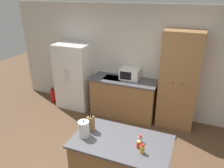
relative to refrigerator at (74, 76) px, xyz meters
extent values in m
cube|color=beige|center=(1.87, 0.34, 0.47)|extent=(7.20, 0.06, 2.60)
cube|color=white|center=(0.00, 0.00, 0.00)|extent=(0.85, 0.62, 1.66)
cylinder|color=silver|center=(-0.04, -0.33, 0.13)|extent=(0.02, 0.02, 0.30)
cylinder|color=silver|center=(0.04, -0.33, 0.13)|extent=(0.02, 0.02, 0.30)
cube|color=olive|center=(1.34, 0.01, -0.38)|extent=(1.53, 0.59, 0.90)
cube|color=#4C4C51|center=(1.34, 0.01, 0.09)|extent=(1.57, 0.63, 0.03)
cube|color=#9EA0A3|center=(1.06, 0.01, 0.10)|extent=(0.44, 0.34, 0.01)
cube|color=olive|center=(2.56, 0.06, 0.24)|extent=(0.79, 0.51, 2.13)
sphere|color=black|center=(2.46, -0.21, 0.28)|extent=(0.02, 0.02, 0.02)
sphere|color=black|center=(2.65, -0.21, 0.28)|extent=(0.02, 0.02, 0.02)
cube|color=olive|center=(2.03, -2.09, -0.40)|extent=(1.33, 0.75, 0.87)
cube|color=#4C4C51|center=(2.03, -2.09, 0.05)|extent=(1.39, 0.81, 0.03)
cube|color=white|center=(1.45, 0.11, 0.24)|extent=(0.44, 0.35, 0.26)
cube|color=black|center=(1.40, -0.07, 0.24)|extent=(0.26, 0.01, 0.18)
cube|color=olive|center=(1.51, -2.02, 0.19)|extent=(0.10, 0.09, 0.23)
cylinder|color=black|center=(1.48, -2.02, 0.34)|extent=(0.02, 0.02, 0.08)
cylinder|color=black|center=(1.50, -2.03, 0.33)|extent=(0.02, 0.02, 0.06)
cylinder|color=black|center=(1.52, -2.02, 0.33)|extent=(0.02, 0.02, 0.06)
cylinder|color=black|center=(1.54, -2.03, 0.33)|extent=(0.02, 0.02, 0.07)
cylinder|color=#B2281E|center=(2.29, -2.14, 0.12)|extent=(0.06, 0.06, 0.09)
cylinder|color=#E5DB4C|center=(2.29, -2.14, 0.17)|extent=(0.05, 0.05, 0.02)
cylinder|color=gold|center=(2.36, -2.23, 0.13)|extent=(0.06, 0.06, 0.11)
cylinder|color=red|center=(2.36, -2.23, 0.19)|extent=(0.04, 0.04, 0.02)
cylinder|color=beige|center=(2.28, -2.02, 0.12)|extent=(0.06, 0.06, 0.09)
cylinder|color=red|center=(2.28, -2.02, 0.17)|extent=(0.04, 0.04, 0.02)
cylinder|color=white|center=(1.49, -2.19, 0.19)|extent=(0.16, 0.16, 0.24)
sphere|color=#262628|center=(1.49, -2.19, 0.32)|extent=(0.02, 0.02, 0.02)
cylinder|color=red|center=(-0.68, -0.07, -0.65)|extent=(0.13, 0.13, 0.35)
cylinder|color=black|center=(-0.68, -0.07, -0.45)|extent=(0.06, 0.06, 0.06)
camera|label=1|loc=(2.84, -4.46, 2.01)|focal=35.00mm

